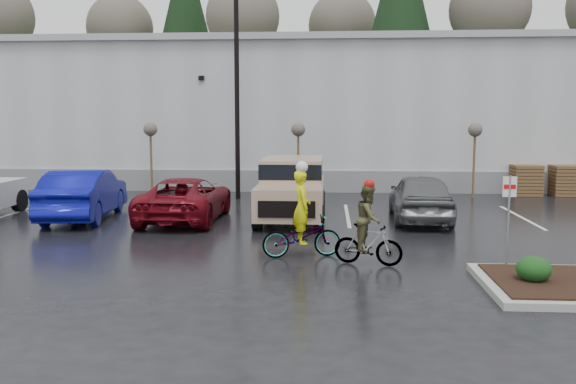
# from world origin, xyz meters

# --- Properties ---
(ground) EXTENTS (120.00, 120.00, 0.00)m
(ground) POSITION_xyz_m (0.00, 0.00, 0.00)
(ground) COLOR black
(ground) RESTS_ON ground
(warehouse) EXTENTS (60.50, 15.50, 7.20)m
(warehouse) POSITION_xyz_m (0.00, 21.99, 3.65)
(warehouse) COLOR #AAADAF
(warehouse) RESTS_ON ground
(wooded_ridge) EXTENTS (80.00, 25.00, 6.00)m
(wooded_ridge) POSITION_xyz_m (0.00, 45.00, 3.00)
(wooded_ridge) COLOR #213A18
(wooded_ridge) RESTS_ON ground
(lamppost) EXTENTS (0.50, 1.00, 9.22)m
(lamppost) POSITION_xyz_m (-4.00, 12.00, 5.69)
(lamppost) COLOR black
(lamppost) RESTS_ON ground
(sapling_west) EXTENTS (0.60, 0.60, 3.20)m
(sapling_west) POSITION_xyz_m (-8.00, 13.00, 2.73)
(sapling_west) COLOR #503A20
(sapling_west) RESTS_ON ground
(sapling_mid) EXTENTS (0.60, 0.60, 3.20)m
(sapling_mid) POSITION_xyz_m (-1.50, 13.00, 2.73)
(sapling_mid) COLOR #503A20
(sapling_mid) RESTS_ON ground
(sapling_east) EXTENTS (0.60, 0.60, 3.20)m
(sapling_east) POSITION_xyz_m (6.00, 13.00, 2.73)
(sapling_east) COLOR #503A20
(sapling_east) RESTS_ON ground
(pallet_stack_a) EXTENTS (1.20, 1.20, 1.35)m
(pallet_stack_a) POSITION_xyz_m (8.50, 14.00, 0.68)
(pallet_stack_a) COLOR #503A20
(pallet_stack_a) RESTS_ON ground
(pallet_stack_b) EXTENTS (1.20, 1.20, 1.35)m
(pallet_stack_b) POSITION_xyz_m (10.20, 14.00, 0.68)
(pallet_stack_b) COLOR #503A20
(pallet_stack_b) RESTS_ON ground
(shrub_a) EXTENTS (0.70, 0.70, 0.52)m
(shrub_a) POSITION_xyz_m (4.00, -1.00, 0.41)
(shrub_a) COLOR #133713
(shrub_a) RESTS_ON curb_island
(fire_lane_sign) EXTENTS (0.30, 0.05, 2.20)m
(fire_lane_sign) POSITION_xyz_m (3.80, 0.20, 1.41)
(fire_lane_sign) COLOR gray
(fire_lane_sign) RESTS_ON ground
(car_blue) EXTENTS (2.36, 5.33, 1.70)m
(car_blue) POSITION_xyz_m (-8.48, 6.65, 0.85)
(car_blue) COLOR #0C108A
(car_blue) RESTS_ON ground
(car_red) EXTENTS (2.46, 5.25, 1.45)m
(car_red) POSITION_xyz_m (-4.95, 6.59, 0.73)
(car_red) COLOR maroon
(car_red) RESTS_ON ground
(suv_tan) EXTENTS (2.20, 5.10, 2.06)m
(suv_tan) POSITION_xyz_m (-1.40, 6.87, 1.03)
(suv_tan) COLOR tan
(suv_tan) RESTS_ON ground
(car_grey) EXTENTS (2.08, 4.79, 1.61)m
(car_grey) POSITION_xyz_m (2.90, 7.04, 0.80)
(car_grey) COLOR #5B5D5F
(car_grey) RESTS_ON ground
(cyclist_hivis) EXTENTS (2.09, 1.16, 2.40)m
(cyclist_hivis) POSITION_xyz_m (-0.82, 1.50, 0.74)
(cyclist_hivis) COLOR #3F3F44
(cyclist_hivis) RESTS_ON ground
(cyclist_olive) EXTENTS (1.63, 0.86, 2.03)m
(cyclist_olive) POSITION_xyz_m (0.78, 0.80, 0.76)
(cyclist_olive) COLOR #3F3F44
(cyclist_olive) RESTS_ON ground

